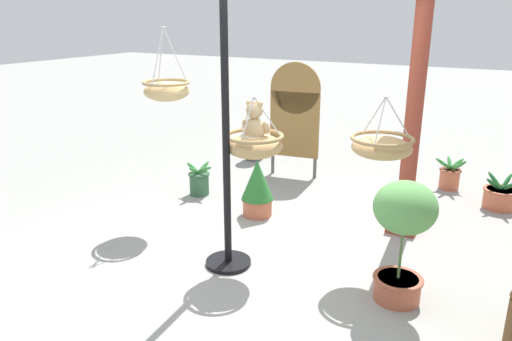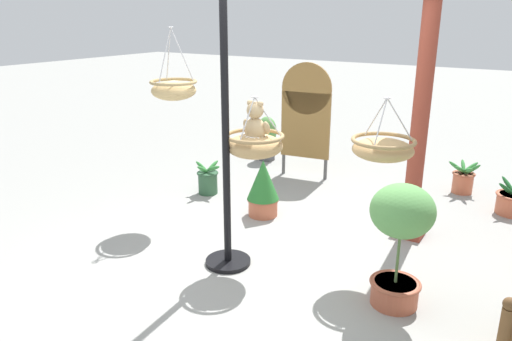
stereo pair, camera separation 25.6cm
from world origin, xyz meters
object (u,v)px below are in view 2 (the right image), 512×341
object	(u,v)px
hanging_basket_with_teddy	(255,144)
potted_plant_flowering_red	(267,137)
display_pole_central	(227,187)
teddy_bear	(256,125)
display_sign_board	(306,111)
potted_plant_tall_leafy	(263,188)
potted_plant_fern_front	(400,232)
potted_plant_trailing_ivy	(208,180)
potted_plant_conical_shrub	(463,180)
hanging_basket_left_high	(174,89)
greenhouse_pillar_right	(421,115)
hanging_basket_right_low	(383,148)

from	to	relation	value
hanging_basket_with_teddy	potted_plant_flowering_red	size ratio (longest dim) A/B	0.79
display_pole_central	teddy_bear	bearing A→B (deg)	61.04
display_sign_board	teddy_bear	bearing A→B (deg)	-73.76
display_sign_board	potted_plant_flowering_red	bearing A→B (deg)	153.99
display_pole_central	potted_plant_tall_leafy	xyz separation A→B (m)	(-0.34, 1.21, -0.44)
potted_plant_fern_front	display_sign_board	size ratio (longest dim) A/B	0.63
hanging_basket_with_teddy	potted_plant_trailing_ivy	world-z (taller)	hanging_basket_with_teddy
hanging_basket_with_teddy	potted_plant_conical_shrub	world-z (taller)	hanging_basket_with_teddy
potted_plant_fern_front	hanging_basket_left_high	bearing A→B (deg)	168.84
hanging_basket_with_teddy	teddy_bear	size ratio (longest dim) A/B	1.42
potted_plant_flowering_red	display_pole_central	bearing A→B (deg)	-65.05
display_sign_board	potted_plant_tall_leafy	bearing A→B (deg)	-81.06
potted_plant_conical_shrub	greenhouse_pillar_right	bearing A→B (deg)	-98.14
teddy_bear	potted_plant_flowering_red	distance (m)	3.55
display_pole_central	teddy_bear	world-z (taller)	display_pole_central
potted_plant_fern_front	potted_plant_conical_shrub	bearing A→B (deg)	90.46
hanging_basket_right_low	potted_plant_fern_front	bearing A→B (deg)	-54.82
hanging_basket_left_high	display_sign_board	distance (m)	2.23
hanging_basket_right_low	potted_plant_trailing_ivy	size ratio (longest dim) A/B	1.28
hanging_basket_left_high	potted_plant_flowering_red	distance (m)	2.78
hanging_basket_left_high	greenhouse_pillar_right	xyz separation A→B (m)	(2.56, 0.87, -0.17)
hanging_basket_right_low	potted_plant_conical_shrub	distance (m)	2.85
display_pole_central	hanging_basket_left_high	distance (m)	1.61
display_pole_central	hanging_basket_left_high	world-z (taller)	display_pole_central
hanging_basket_left_high	hanging_basket_right_low	size ratio (longest dim) A/B	1.42
greenhouse_pillar_right	potted_plant_tall_leafy	world-z (taller)	greenhouse_pillar_right
greenhouse_pillar_right	potted_plant_flowering_red	size ratio (longest dim) A/B	3.81
hanging_basket_right_low	teddy_bear	bearing A→B (deg)	-159.79
display_pole_central	greenhouse_pillar_right	distance (m)	2.14
potted_plant_conical_shrub	potted_plant_flowering_red	bearing A→B (deg)	-178.73
teddy_bear	greenhouse_pillar_right	bearing A→B (deg)	48.72
teddy_bear	hanging_basket_left_high	bearing A→B (deg)	161.73
potted_plant_conical_shrub	hanging_basket_with_teddy	bearing A→B (deg)	-114.68
display_pole_central	hanging_basket_left_high	bearing A→B (deg)	149.54
potted_plant_tall_leafy	potted_plant_trailing_ivy	xyz separation A→B (m)	(-1.03, 0.25, -0.16)
display_pole_central	potted_plant_trailing_ivy	bearing A→B (deg)	133.17
hanging_basket_with_teddy	potted_plant_flowering_red	xyz separation A→B (m)	(-1.66, 3.00, -0.79)
hanging_basket_left_high	potted_plant_trailing_ivy	world-z (taller)	hanging_basket_left_high
greenhouse_pillar_right	potted_plant_tall_leafy	distance (m)	1.96
potted_plant_flowering_red	potted_plant_conical_shrub	world-z (taller)	potted_plant_flowering_red
teddy_bear	potted_plant_trailing_ivy	world-z (taller)	teddy_bear
hanging_basket_left_high	hanging_basket_with_teddy	bearing A→B (deg)	-19.05
display_pole_central	potted_plant_fern_front	world-z (taller)	display_pole_central
hanging_basket_right_low	potted_plant_trailing_ivy	bearing A→B (deg)	163.26
hanging_basket_with_teddy	hanging_basket_right_low	xyz separation A→B (m)	(1.08, 0.42, 0.02)
potted_plant_tall_leafy	potted_plant_conical_shrub	size ratio (longest dim) A/B	1.58
potted_plant_conical_shrub	potted_plant_trailing_ivy	distance (m)	3.47
potted_plant_fern_front	potted_plant_trailing_ivy	distance (m)	3.25
potted_plant_fern_front	display_sign_board	distance (m)	3.42
potted_plant_fern_front	potted_plant_trailing_ivy	world-z (taller)	potted_plant_fern_front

